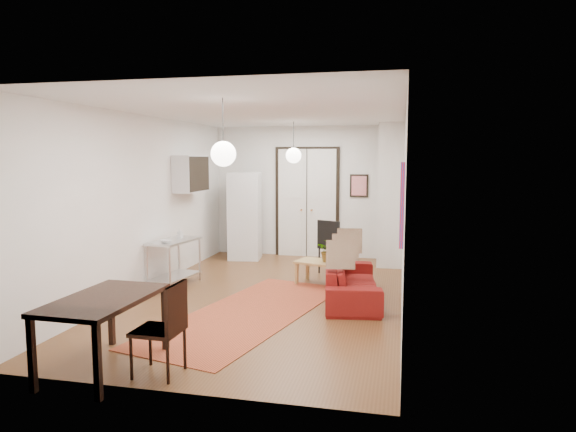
% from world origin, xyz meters
% --- Properties ---
extents(floor, '(7.00, 7.00, 0.00)m').
position_xyz_m(floor, '(0.00, 0.00, 0.00)').
color(floor, brown).
rests_on(floor, ground).
extents(ceiling, '(4.20, 7.00, 0.02)m').
position_xyz_m(ceiling, '(0.00, 0.00, 2.90)').
color(ceiling, silver).
rests_on(ceiling, wall_back).
extents(wall_back, '(4.20, 0.02, 2.90)m').
position_xyz_m(wall_back, '(0.00, 3.50, 1.45)').
color(wall_back, white).
rests_on(wall_back, floor).
extents(wall_front, '(4.20, 0.02, 2.90)m').
position_xyz_m(wall_front, '(0.00, -3.50, 1.45)').
color(wall_front, white).
rests_on(wall_front, floor).
extents(wall_left, '(0.02, 7.00, 2.90)m').
position_xyz_m(wall_left, '(-2.10, 0.00, 1.45)').
color(wall_left, white).
rests_on(wall_left, floor).
extents(wall_right, '(0.02, 7.00, 2.90)m').
position_xyz_m(wall_right, '(2.10, 0.00, 1.45)').
color(wall_right, white).
rests_on(wall_right, floor).
extents(double_doors, '(1.44, 0.06, 2.50)m').
position_xyz_m(double_doors, '(0.00, 3.46, 1.20)').
color(double_doors, white).
rests_on(double_doors, wall_back).
extents(stub_partition, '(0.50, 0.10, 2.90)m').
position_xyz_m(stub_partition, '(1.85, 2.55, 1.45)').
color(stub_partition, white).
rests_on(stub_partition, floor).
extents(wall_cabinet, '(0.35, 1.00, 0.70)m').
position_xyz_m(wall_cabinet, '(-1.92, 1.50, 1.90)').
color(wall_cabinet, silver).
rests_on(wall_cabinet, wall_left).
extents(painting_popart, '(0.05, 1.00, 1.00)m').
position_xyz_m(painting_popart, '(2.08, -1.25, 1.65)').
color(painting_popart, red).
rests_on(painting_popart, wall_right).
extents(painting_abstract, '(0.05, 0.50, 0.60)m').
position_xyz_m(painting_abstract, '(2.08, 0.80, 1.80)').
color(painting_abstract, beige).
rests_on(painting_abstract, wall_right).
extents(poster_back, '(0.40, 0.03, 0.50)m').
position_xyz_m(poster_back, '(1.15, 3.47, 1.60)').
color(poster_back, red).
rests_on(poster_back, wall_back).
extents(print_left, '(0.03, 0.44, 0.54)m').
position_xyz_m(print_left, '(-2.07, 2.00, 1.95)').
color(print_left, '#9F6F42').
rests_on(print_left, wall_left).
extents(pendant_back, '(0.30, 0.30, 0.80)m').
position_xyz_m(pendant_back, '(0.00, 2.00, 2.25)').
color(pendant_back, white).
rests_on(pendant_back, ceiling).
extents(pendant_front, '(0.30, 0.30, 0.80)m').
position_xyz_m(pendant_front, '(0.00, -2.00, 2.25)').
color(pendant_front, white).
rests_on(pendant_front, ceiling).
extents(kilim_rug, '(2.33, 4.14, 0.01)m').
position_xyz_m(kilim_rug, '(-0.01, -0.96, 0.00)').
color(kilim_rug, '#BA492E').
rests_on(kilim_rug, floor).
extents(sofa, '(1.07, 2.13, 0.60)m').
position_xyz_m(sofa, '(1.34, 0.05, 0.30)').
color(sofa, maroon).
rests_on(sofa, floor).
extents(coffee_table, '(1.03, 0.77, 0.41)m').
position_xyz_m(coffee_table, '(0.75, 0.93, 0.35)').
color(coffee_table, '#A6864E').
rests_on(coffee_table, floor).
extents(potted_plant, '(0.44, 0.41, 0.40)m').
position_xyz_m(potted_plant, '(0.85, 0.93, 0.61)').
color(potted_plant, '#295C2D').
rests_on(potted_plant, coffee_table).
extents(kitchen_counter, '(0.66, 1.10, 0.80)m').
position_xyz_m(kitchen_counter, '(-1.75, 0.31, 0.50)').
color(kitchen_counter, silver).
rests_on(kitchen_counter, floor).
extents(bowl, '(0.22, 0.22, 0.05)m').
position_xyz_m(bowl, '(-1.75, 0.01, 0.82)').
color(bowl, beige).
rests_on(bowl, kitchen_counter).
extents(soap_bottle, '(0.09, 0.09, 0.17)m').
position_xyz_m(soap_bottle, '(-1.75, 0.56, 0.88)').
color(soap_bottle, teal).
rests_on(soap_bottle, kitchen_counter).
extents(fridge, '(0.75, 0.75, 1.89)m').
position_xyz_m(fridge, '(-1.27, 2.87, 0.95)').
color(fridge, white).
rests_on(fridge, floor).
extents(dining_table, '(0.83, 1.41, 0.77)m').
position_xyz_m(dining_table, '(-0.91, -3.15, 0.69)').
color(dining_table, black).
rests_on(dining_table, floor).
extents(dining_chair_near, '(0.47, 0.65, 0.96)m').
position_xyz_m(dining_chair_near, '(-0.31, -3.05, 0.55)').
color(dining_chair_near, '#3B1D12').
rests_on(dining_chair_near, floor).
extents(dining_chair_far, '(0.47, 0.65, 0.96)m').
position_xyz_m(dining_chair_far, '(-0.31, -3.05, 0.55)').
color(dining_chair_far, '#3B1D12').
rests_on(dining_chair_far, floor).
extents(black_side_chair, '(0.62, 0.64, 1.03)m').
position_xyz_m(black_side_chair, '(0.82, 2.01, 0.61)').
color(black_side_chair, black).
rests_on(black_side_chair, floor).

